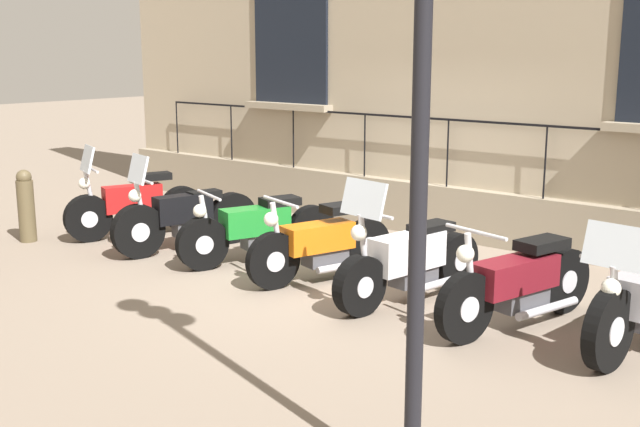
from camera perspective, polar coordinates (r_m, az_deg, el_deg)
ground_plane at (r=9.16m, az=1.74°, el=-4.46°), size 60.00×60.00×0.00m
motorcycle_red at (r=11.24m, az=-13.35°, el=0.49°), size 1.93×0.89×1.31m
motorcycle_black at (r=10.30m, az=-9.80°, el=-0.34°), size 2.02×0.73×1.31m
motorcycle_green at (r=9.62m, az=-4.53°, el=-1.17°), size 2.02×1.01×0.92m
motorcycle_orange at (r=8.84m, az=0.06°, el=-2.26°), size 1.84×0.89×0.98m
motorcycle_white at (r=8.16m, az=6.51°, el=-3.47°), size 2.06×0.75×1.35m
motorcycle_maroon at (r=7.59m, az=14.21°, el=-4.98°), size 2.03×0.87×1.03m
bollard at (r=11.33m, az=-20.64°, el=0.55°), size 0.23×0.23×0.99m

